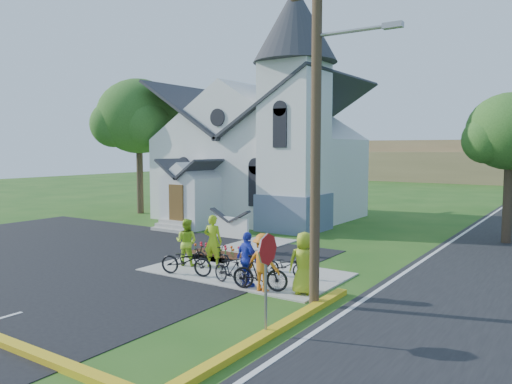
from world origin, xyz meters
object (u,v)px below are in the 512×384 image
Objects in this scene: church_sign at (230,228)px; cyclist_3 at (263,262)px; cyclist_0 at (213,241)px; bike_2 at (186,261)px; bike_1 at (231,270)px; bike_0 at (212,256)px; cyclist_2 at (247,259)px; utility_pole at (318,114)px; stop_sign at (267,263)px; bike_4 at (286,265)px; cyclist_1 at (186,242)px; bike_3 at (260,273)px; cyclist_4 at (304,263)px.

church_sign is 1.23× the size of cyclist_3.
cyclist_0 is at bearing -22.75° from cyclist_3.
bike_1 is at bearing -106.69° from bike_2.
bike_0 is 0.88× the size of cyclist_2.
stop_sign is (0.07, -2.70, -3.62)m from utility_pole.
cyclist_0 reaches higher than bike_1.
stop_sign is at bearing -88.51° from utility_pole.
cyclist_0 reaches higher than bike_4.
cyclist_0 is at bearing -9.80° from cyclist_2.
utility_pole is 5.87m from bike_1.
utility_pole is 5.67× the size of cyclist_2.
cyclist_0 is (-5.25, 1.88, -4.37)m from utility_pole.
bike_1 is at bearing 3.17° from cyclist_3.
cyclist_3 is at bearing 171.41° from utility_pole.
utility_pole is 4.03× the size of stop_sign.
cyclist_3 reaches higher than cyclist_1.
bike_4 is at bearing -17.11° from bike_1.
bike_2 is at bearing 175.45° from utility_pole.
stop_sign is 7.23m from bike_0.
bike_1 is at bearing 76.09° from bike_3.
stop_sign is at bearing 81.13° from cyclist_4.
cyclist_3 is 1.89m from bike_4.
bike_1 is 1.33m from cyclist_3.
church_sign is at bearing 52.13° from bike_4.
utility_pole is at bearing 174.58° from cyclist_3.
cyclist_3 is (3.35, -1.61, 0.49)m from bike_0.
bike_1 is at bearing 143.78° from bike_4.
cyclist_0 is 3.07m from bike_4.
church_sign is 6.35m from cyclist_3.
church_sign is 1.24× the size of cyclist_1.
church_sign is 9.97m from stop_sign.
cyclist_0 is 1.00× the size of bike_2.
stop_sign is (6.63, -7.40, 0.75)m from church_sign.
stop_sign is 1.60× the size of bike_0.
bike_2 reaches higher than bike_4.
cyclist_2 reaches higher than bike_2.
bike_1 is 0.90× the size of cyclist_2.
cyclist_4 is (-0.79, 0.72, -4.40)m from utility_pole.
cyclist_0 is at bearing 49.33° from bike_3.
stop_sign is at bearing -48.12° from church_sign.
cyclist_1 is (-6.32, 4.24, -0.84)m from stop_sign.
cyclist_0 is 1.03× the size of cyclist_4.
bike_2 is 3.47m from bike_4.
cyclist_2 is at bearing 147.91° from cyclist_1.
cyclist_3 is at bearing 140.87° from cyclist_0.
cyclist_2 is 1.81m from bike_4.
utility_pole is 6.44× the size of bike_0.
stop_sign is 1.30× the size of cyclist_4.
cyclist_3 is at bearing -124.51° from bike_0.
cyclist_0 is 4.61m from cyclist_4.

